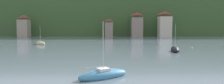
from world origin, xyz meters
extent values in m
cube|color=#38562D|center=(0.00, 139.08, 9.27)|extent=(352.00, 66.18, 18.55)
ellipsoid|color=#2D4C28|center=(11.07, 155.63, 6.49)|extent=(246.40, 46.33, 40.30)
cube|color=gray|center=(-36.37, 100.31, 3.73)|extent=(4.24, 4.64, 7.45)
pyramid|color=brown|center=(-36.37, 100.31, 8.83)|extent=(4.46, 4.87, 1.49)
cube|color=gray|center=(0.00, 99.85, 3.14)|extent=(3.35, 3.72, 6.28)
pyramid|color=brown|center=(0.00, 99.85, 7.36)|extent=(3.52, 3.90, 1.17)
cube|color=gray|center=(12.12, 100.61, 4.23)|extent=(4.72, 5.25, 8.46)
pyramid|color=brown|center=(12.12, 100.61, 9.99)|extent=(4.96, 5.51, 1.65)
cube|color=beige|center=(24.25, 100.47, 4.43)|extent=(5.22, 4.96, 8.86)
pyramid|color=brown|center=(24.25, 100.47, 10.47)|extent=(5.48, 5.20, 1.73)
ellipsoid|color=black|center=(12.58, 50.75, 0.30)|extent=(2.44, 5.36, 1.35)
cylinder|color=#B7B7BC|center=(12.58, 50.75, 3.01)|extent=(0.06, 0.06, 4.67)
cylinder|color=#ADADB2|center=(12.41, 49.88, 1.24)|extent=(0.39, 1.75, 0.06)
ellipsoid|color=teal|center=(-1.07, 30.60, 0.26)|extent=(5.41, 4.24, 1.14)
cylinder|color=#B7B7BC|center=(-1.07, 30.60, 3.01)|extent=(0.06, 0.06, 4.89)
cylinder|color=#ADADB2|center=(-1.94, 30.07, 1.16)|extent=(1.77, 1.11, 0.06)
cube|color=silver|center=(-1.07, 30.60, 0.76)|extent=(1.52, 1.48, 0.38)
ellipsoid|color=#CCBC8E|center=(-18.43, 65.83, 0.28)|extent=(4.02, 4.00, 1.24)
cylinder|color=#B7B7BC|center=(-18.43, 65.83, 2.83)|extent=(0.05, 0.05, 4.42)
cylinder|color=#ADADB2|center=(-19.07, 66.46, 1.15)|extent=(1.30, 1.29, 0.05)
sphere|color=orange|center=(18.39, 56.70, 0.00)|extent=(0.37, 0.37, 0.37)
camera|label=1|loc=(-0.66, 10.75, 5.10)|focal=33.21mm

